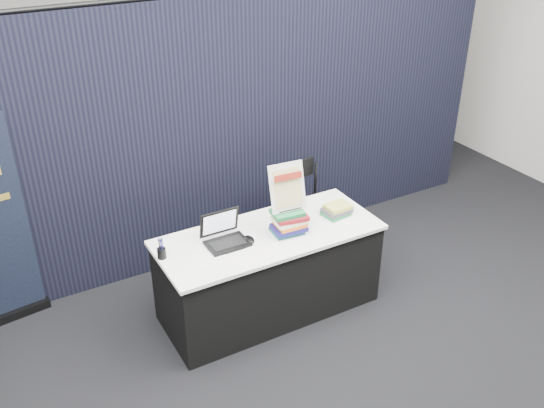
{
  "coord_description": "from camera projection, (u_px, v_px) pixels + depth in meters",
  "views": [
    {
      "loc": [
        -1.98,
        -3.02,
        3.28
      ],
      "look_at": [
        0.03,
        0.55,
        1.01
      ],
      "focal_mm": 40.0,
      "sensor_mm": 36.0,
      "label": 1
    }
  ],
  "objects": [
    {
      "name": "floor",
      "position": [
        303.0,
        347.0,
        4.74
      ],
      "size": [
        8.0,
        8.0,
        0.0
      ],
      "primitive_type": "plane",
      "color": "black",
      "rests_on": "ground"
    },
    {
      "name": "wall_back",
      "position": [
        122.0,
        21.0,
        6.94
      ],
      "size": [
        8.0,
        0.02,
        3.5
      ],
      "primitive_type": "cube",
      "color": "beige",
      "rests_on": "floor"
    },
    {
      "name": "drape_partition",
      "position": [
        211.0,
        136.0,
        5.38
      ],
      "size": [
        6.0,
        0.08,
        2.4
      ],
      "primitive_type": "cube",
      "color": "black",
      "rests_on": "floor"
    },
    {
      "name": "display_table",
      "position": [
        269.0,
        272.0,
        4.98
      ],
      "size": [
        1.8,
        0.75,
        0.75
      ],
      "color": "black",
      "rests_on": "floor"
    },
    {
      "name": "laptop",
      "position": [
        225.0,
        236.0,
        4.65
      ],
      "size": [
        0.32,
        0.26,
        0.24
      ],
      "rotation": [
        0.0,
        0.0,
        -0.0
      ],
      "color": "black",
      "rests_on": "display_table"
    },
    {
      "name": "mouse",
      "position": [
        249.0,
        239.0,
        4.68
      ],
      "size": [
        0.08,
        0.12,
        0.04
      ],
      "primitive_type": "ellipsoid",
      "rotation": [
        0.0,
        0.0,
        -0.02
      ],
      "color": "black",
      "rests_on": "display_table"
    },
    {
      "name": "brochure_left",
      "position": [
        210.0,
        261.0,
        4.45
      ],
      "size": [
        0.33,
        0.29,
        0.0
      ],
      "primitive_type": "cube",
      "rotation": [
        0.0,
        0.0,
        0.36
      ],
      "color": "white",
      "rests_on": "display_table"
    },
    {
      "name": "brochure_mid",
      "position": [
        220.0,
        271.0,
        4.35
      ],
      "size": [
        0.29,
        0.21,
        0.0
      ],
      "primitive_type": "cube",
      "rotation": [
        0.0,
        0.0,
        -0.03
      ],
      "color": "white",
      "rests_on": "display_table"
    },
    {
      "name": "brochure_right",
      "position": [
        252.0,
        257.0,
        4.5
      ],
      "size": [
        0.37,
        0.3,
        0.0
      ],
      "primitive_type": "cube",
      "rotation": [
        0.0,
        0.0,
        0.24
      ],
      "color": "white",
      "rests_on": "display_table"
    },
    {
      "name": "pen_cup",
      "position": [
        162.0,
        253.0,
        4.47
      ],
      "size": [
        0.08,
        0.08,
        0.08
      ],
      "primitive_type": "cylinder",
      "rotation": [
        0.0,
        0.0,
        -0.26
      ],
      "color": "black",
      "rests_on": "display_table"
    },
    {
      "name": "book_stack_tall",
      "position": [
        289.0,
        222.0,
        4.76
      ],
      "size": [
        0.26,
        0.21,
        0.2
      ],
      "rotation": [
        0.0,
        0.0,
        -0.1
      ],
      "color": "#16534F",
      "rests_on": "display_table"
    },
    {
      "name": "book_stack_short",
      "position": [
        337.0,
        210.0,
        5.03
      ],
      "size": [
        0.23,
        0.18,
        0.09
      ],
      "rotation": [
        0.0,
        0.0,
        0.1
      ],
      "color": "#1F743D",
      "rests_on": "display_table"
    },
    {
      "name": "info_sign",
      "position": [
        287.0,
        188.0,
        4.65
      ],
      "size": [
        0.3,
        0.15,
        0.39
      ],
      "rotation": [
        0.0,
        0.0,
        -0.08
      ],
      "color": "black",
      "rests_on": "book_stack_tall"
    },
    {
      "name": "stacking_chair",
      "position": [
        305.0,
        215.0,
        5.44
      ],
      "size": [
        0.55,
        0.55,
        1.0
      ],
      "rotation": [
        0.0,
        0.0,
        0.24
      ],
      "color": "black",
      "rests_on": "floor"
    }
  ]
}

